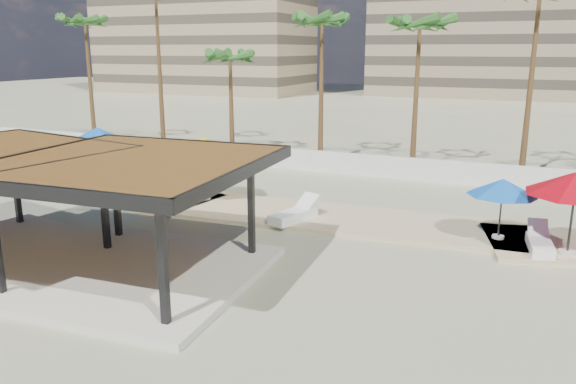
% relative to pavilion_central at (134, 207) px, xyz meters
% --- Properties ---
extents(ground, '(200.00, 200.00, 0.00)m').
position_rel_pavilion_central_xyz_m(ground, '(1.61, 1.19, -2.28)').
color(ground, tan).
rests_on(ground, ground).
extents(promenade, '(44.45, 7.97, 0.24)m').
position_rel_pavilion_central_xyz_m(promenade, '(3.61, 8.85, -2.22)').
color(promenade, '#C6B284').
rests_on(promenade, ground).
extents(boundary_wall, '(56.00, 0.30, 1.20)m').
position_rel_pavilion_central_xyz_m(boundary_wall, '(1.61, 17.19, -1.68)').
color(boundary_wall, silver).
rests_on(boundary_wall, ground).
extents(pavilion_central, '(8.00, 8.00, 3.82)m').
position_rel_pavilion_central_xyz_m(pavilion_central, '(0.00, 0.00, 0.00)').
color(pavilion_central, beige).
rests_on(pavilion_central, ground).
extents(umbrella_a, '(3.94, 3.94, 2.68)m').
position_rel_pavilion_central_xyz_m(umbrella_a, '(-10.73, 10.39, 0.21)').
color(umbrella_a, beige).
rests_on(umbrella_a, promenade).
extents(umbrella_b, '(4.20, 4.20, 2.94)m').
position_rel_pavilion_central_xyz_m(umbrella_b, '(-2.79, 8.41, 0.43)').
color(umbrella_b, beige).
rests_on(umbrella_b, promenade).
extents(umbrella_c, '(4.18, 4.18, 2.90)m').
position_rel_pavilion_central_xyz_m(umbrella_c, '(12.45, 7.14, 0.39)').
color(umbrella_c, beige).
rests_on(umbrella_c, promenade).
extents(umbrella_d, '(2.74, 2.74, 2.26)m').
position_rel_pavilion_central_xyz_m(umbrella_d, '(10.17, 7.97, -0.16)').
color(umbrella_d, beige).
rests_on(umbrella_d, promenade).
extents(umbrella_f, '(3.29, 3.29, 2.57)m').
position_rel_pavilion_central_xyz_m(umbrella_f, '(-6.47, 6.99, 0.10)').
color(umbrella_f, beige).
rests_on(umbrella_f, promenade).
extents(lounger_a, '(1.19, 1.99, 0.72)m').
position_rel_pavilion_central_xyz_m(lounger_a, '(-3.25, 7.03, -1.93)').
color(lounger_a, white).
rests_on(lounger_a, promenade).
extents(lounger_b, '(1.46, 2.55, 0.92)m').
position_rel_pavilion_central_xyz_m(lounger_b, '(2.34, 7.04, -1.88)').
color(lounger_b, white).
rests_on(lounger_b, promenade).
extents(lounger_c, '(0.99, 2.29, 0.84)m').
position_rel_pavilion_central_xyz_m(lounger_c, '(11.58, 7.24, -1.90)').
color(lounger_c, white).
rests_on(lounger_c, promenade).
extents(palm_a, '(3.00, 3.00, 9.78)m').
position_rel_pavilion_central_xyz_m(palm_a, '(-19.39, 19.49, 6.30)').
color(palm_a, brown).
rests_on(palm_a, ground).
extents(palm_b, '(3.00, 3.00, 11.46)m').
position_rel_pavilion_central_xyz_m(palm_b, '(-13.39, 19.89, 7.86)').
color(palm_b, brown).
rests_on(palm_b, ground).
extents(palm_c, '(3.00, 3.00, 7.35)m').
position_rel_pavilion_central_xyz_m(palm_c, '(-7.39, 19.29, 4.01)').
color(palm_c, brown).
rests_on(palm_c, ground).
extents(palm_d, '(3.00, 3.00, 9.50)m').
position_rel_pavilion_central_xyz_m(palm_d, '(-1.39, 20.09, 6.04)').
color(palm_d, brown).
rests_on(palm_d, ground).
extents(palm_e, '(3.00, 3.00, 9.18)m').
position_rel_pavilion_central_xyz_m(palm_e, '(4.61, 19.59, 5.74)').
color(palm_e, brown).
rests_on(palm_e, ground).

